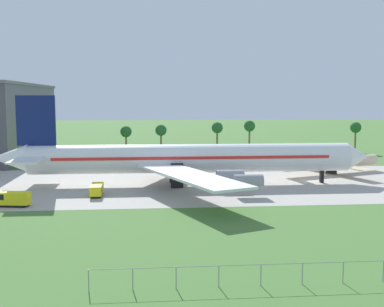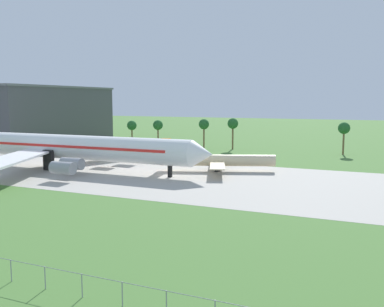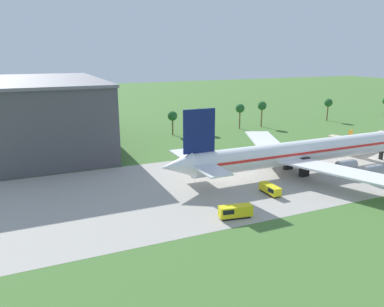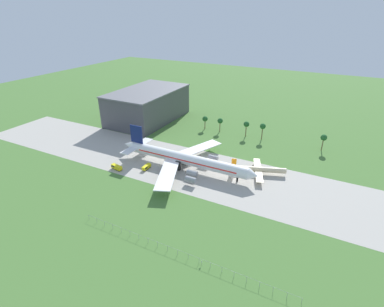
{
  "view_description": "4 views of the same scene",
  "coord_description": "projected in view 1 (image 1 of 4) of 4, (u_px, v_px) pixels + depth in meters",
  "views": [
    {
      "loc": [
        -34.28,
        -97.91,
        17.57
      ],
      "look_at": [
        -25.8,
        -1.07,
        6.44
      ],
      "focal_mm": 45.0,
      "sensor_mm": 36.0,
      "label": 1
    },
    {
      "loc": [
        42.26,
        -82.89,
        16.65
      ],
      "look_at": [
        6.75,
        -1.07,
        5.44
      ],
      "focal_mm": 40.0,
      "sensor_mm": 36.0,
      "label": 2
    },
    {
      "loc": [
        -90.67,
        -74.45,
        30.17
      ],
      "look_at": [
        -58.34,
        -1.07,
        8.34
      ],
      "focal_mm": 35.0,
      "sensor_mm": 36.0,
      "label": 3
    },
    {
      "loc": [
        39.23,
        -119.62,
        74.46
      ],
      "look_at": [
        -25.95,
        5.0,
        6.0
      ],
      "focal_mm": 28.0,
      "sensor_mm": 36.0,
      "label": 4
    }
  ],
  "objects": [
    {
      "name": "ground_plane",
      "position": [
        313.0,
        182.0,
        101.87
      ],
      "size": [
        600.0,
        600.0,
        0.0
      ],
      "primitive_type": "plane",
      "color": "#477233"
    },
    {
      "name": "taxiway_strip",
      "position": [
        313.0,
        182.0,
        101.87
      ],
      "size": [
        320.0,
        44.0,
        0.02
      ],
      "color": "#A8A399",
      "rests_on": "ground_plane"
    },
    {
      "name": "jet_airliner",
      "position": [
        185.0,
        159.0,
        97.85
      ],
      "size": [
        76.97,
        61.96,
        18.19
      ],
      "color": "white",
      "rests_on": "ground_plane"
    },
    {
      "name": "regional_aircraft",
      "position": [
        331.0,
        163.0,
        112.75
      ],
      "size": [
        26.18,
        23.84,
        7.68
      ],
      "color": "beige",
      "rests_on": "ground_plane"
    },
    {
      "name": "baggage_tug",
      "position": [
        9.0,
        199.0,
        78.44
      ],
      "size": [
        6.54,
        2.99,
        2.43
      ],
      "color": "black",
      "rests_on": "ground_plane"
    },
    {
      "name": "catering_van",
      "position": [
        97.0,
        190.0,
        86.87
      ],
      "size": [
        2.09,
        5.78,
        2.09
      ],
      "color": "black",
      "rests_on": "ground_plane"
    },
    {
      "name": "palm_tree_row",
      "position": [
        264.0,
        129.0,
        155.07
      ],
      "size": [
        115.11,
        3.6,
        10.58
      ],
      "color": "brown",
      "rests_on": "ground_plane"
    }
  ]
}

